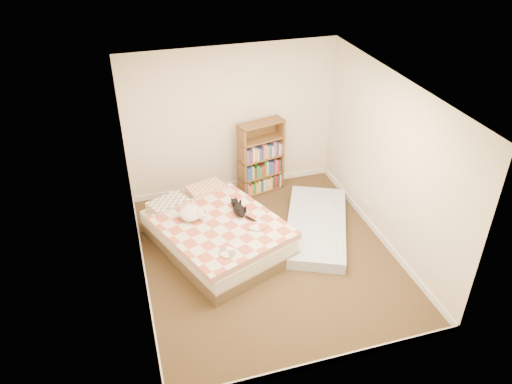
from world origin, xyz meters
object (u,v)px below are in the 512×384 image
object	(u,v)px
black_cat	(239,208)
white_dog	(191,213)
floor_mattress	(316,226)
bookshelf	(261,165)
bed	(216,232)

from	to	relation	value
black_cat	white_dog	bearing A→B (deg)	171.85
floor_mattress	white_dog	distance (m)	1.95
bookshelf	floor_mattress	world-z (taller)	bookshelf
black_cat	white_dog	xyz separation A→B (m)	(-0.69, 0.04, 0.03)
bookshelf	white_dog	distance (m)	1.86
floor_mattress	black_cat	world-z (taller)	black_cat
floor_mattress	black_cat	bearing A→B (deg)	-161.83
bed	white_dog	bearing A→B (deg)	142.90
floor_mattress	bed	bearing A→B (deg)	-158.37
bookshelf	floor_mattress	distance (m)	1.52
bookshelf	black_cat	xyz separation A→B (m)	(-0.72, -1.25, 0.06)
white_dog	bed	bearing A→B (deg)	-27.75
bed	black_cat	size ratio (longest dim) A/B	4.04
bed	black_cat	xyz separation A→B (m)	(0.36, 0.05, 0.30)
bookshelf	white_dog	world-z (taller)	bookshelf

